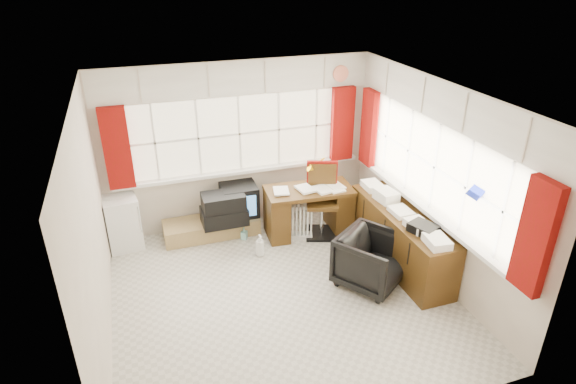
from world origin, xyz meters
The scene contains 19 objects.
ground centered at (0.00, 0.00, 0.00)m, with size 4.00×4.00×0.00m, color beige.
room_walls centered at (0.00, 0.00, 1.50)m, with size 4.00×4.00×4.00m.
window_back centered at (0.00, 1.94, 0.95)m, with size 3.70×0.12×3.60m.
window_right centered at (1.94, 0.00, 0.95)m, with size 0.12×3.70×3.60m.
curtains centered at (0.92, 0.93, 1.46)m, with size 3.83×3.83×1.15m.
overhead_cabinets centered at (0.98, 0.98, 2.25)m, with size 3.98×3.98×0.48m.
desk centered at (0.85, 1.33, 0.40)m, with size 1.30×0.71×0.76m.
desk_lamp centered at (1.11, 1.51, 1.00)m, with size 0.14×0.11×0.39m.
task_chair centered at (1.05, 1.31, 0.58)m, with size 0.59×0.60×1.10m.
office_chair centered at (1.14, -0.11, 0.35)m, with size 0.75×0.77×0.70m, color black.
radiator centered at (0.67, 1.21, 0.22)m, with size 0.39×0.25×0.54m.
credenza centered at (1.73, 0.20, 0.40)m, with size 0.50×2.00×0.85m.
file_tray centered at (1.71, -0.30, 0.80)m, with size 0.25×0.33×0.11m, color black.
tv_bench centered at (-0.55, 1.72, 0.12)m, with size 1.40×0.50×0.25m, color #A58752.
crt_tv centered at (-0.10, 1.77, 0.49)m, with size 0.53×0.50×0.47m.
hifi_stack centered at (-0.37, 1.57, 0.48)m, with size 0.65×0.41×0.47m.
mini_fridge centered at (-1.78, 1.80, 0.39)m, with size 0.51×0.51×0.77m.
spray_bottle_a centered at (-0.02, 0.95, 0.16)m, with size 0.13×0.13×0.33m, color silver.
spray_bottle_b centered at (-0.12, 1.44, 0.09)m, with size 0.08×0.09×0.19m, color #8BD0C6.
Camera 1 is at (-1.45, -4.54, 3.77)m, focal length 30.00 mm.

